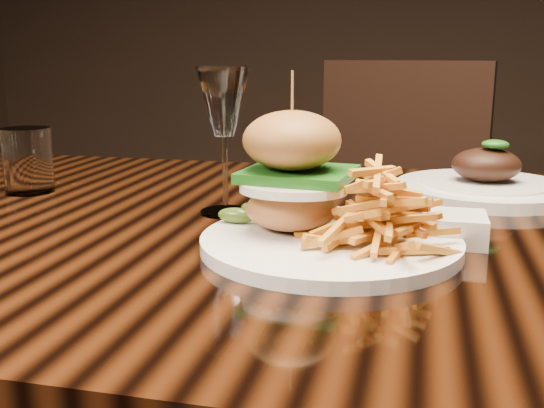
% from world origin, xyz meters
% --- Properties ---
extents(dining_table, '(1.60, 0.90, 0.75)m').
position_xyz_m(dining_table, '(0.00, 0.00, 0.67)').
color(dining_table, black).
rests_on(dining_table, ground).
extents(burger_plate, '(0.30, 0.30, 0.20)m').
position_xyz_m(burger_plate, '(0.01, -0.10, 0.80)').
color(burger_plate, silver).
rests_on(burger_plate, dining_table).
extents(ramekin, '(0.08, 0.08, 0.03)m').
position_xyz_m(ramekin, '(0.15, -0.04, 0.77)').
color(ramekin, silver).
rests_on(ramekin, dining_table).
extents(wine_glass, '(0.07, 0.07, 0.20)m').
position_xyz_m(wine_glass, '(-0.16, 0.03, 0.90)').
color(wine_glass, white).
rests_on(wine_glass, dining_table).
extents(water_tumbler, '(0.08, 0.08, 0.10)m').
position_xyz_m(water_tumbler, '(-0.50, 0.09, 0.80)').
color(water_tumbler, white).
rests_on(water_tumbler, dining_table).
extents(far_dish, '(0.27, 0.27, 0.09)m').
position_xyz_m(far_dish, '(0.21, 0.24, 0.77)').
color(far_dish, silver).
rests_on(far_dish, dining_table).
extents(chair_far, '(0.54, 0.55, 0.95)m').
position_xyz_m(chair_far, '(0.03, 0.89, 0.54)').
color(chair_far, black).
rests_on(chair_far, ground).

